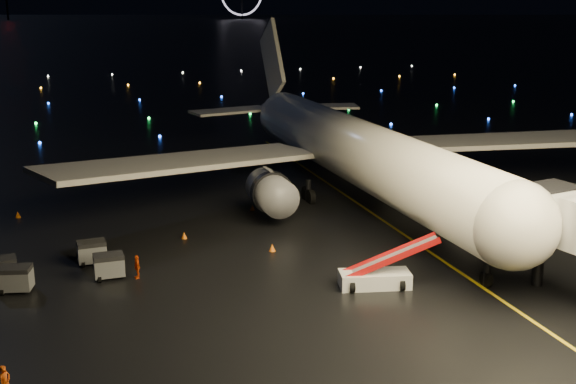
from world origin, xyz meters
The scene contains 15 objects.
ground centered at (0.00, 300.00, 0.00)m, with size 2000.00×2000.00×0.00m, color black.
lane_centre centered at (12.00, 15.00, 0.01)m, with size 0.25×80.00×0.02m, color gold.
airliner centered at (11.84, 27.89, 7.72)m, with size 54.52×51.80×15.45m, color silver, non-canonical shape.
belt_loader centered at (5.59, 6.26, 1.56)m, with size 6.46×1.76×3.13m, color silver, non-canonical shape.
crew_a centered at (-15.60, -1.06, 0.82)m, with size 0.60×0.39×1.64m, color #E44C0D.
crew_c centered at (-8.47, 12.11, 0.79)m, with size 0.92×0.38×1.57m, color #E44C0D.
safety_cone_0 centered at (1.29, 14.56, 0.28)m, with size 0.49×0.49×0.56m, color orange.
safety_cone_1 centered at (2.55, 25.14, 0.24)m, with size 0.43×0.43×0.49m, color orange.
safety_cone_2 centered at (-4.28, 19.28, 0.26)m, with size 0.45×0.45×0.51m, color orange.
safety_cone_3 centered at (-16.57, 28.75, 0.27)m, with size 0.48×0.48×0.54m, color orange.
taxiway_lights centered at (0.00, 106.00, 0.18)m, with size 164.00×92.00×0.36m, color black, non-canonical shape.
baggage_cart_0 centered at (-11.14, 15.76, 0.80)m, with size 1.88×1.31×1.60m, color slate.
baggage_cart_1 centered at (-10.20, 12.68, 0.80)m, with size 1.89×1.32×1.61m, color slate.
baggage_cart_2 centered at (-16.80, 13.84, 0.83)m, with size 1.94×1.36×1.65m, color slate.
baggage_cart_3 centered at (-15.83, 12.04, 0.81)m, with size 1.92×1.34×1.63m, color slate.
Camera 1 is at (-12.04, -32.49, 17.30)m, focal length 45.00 mm.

